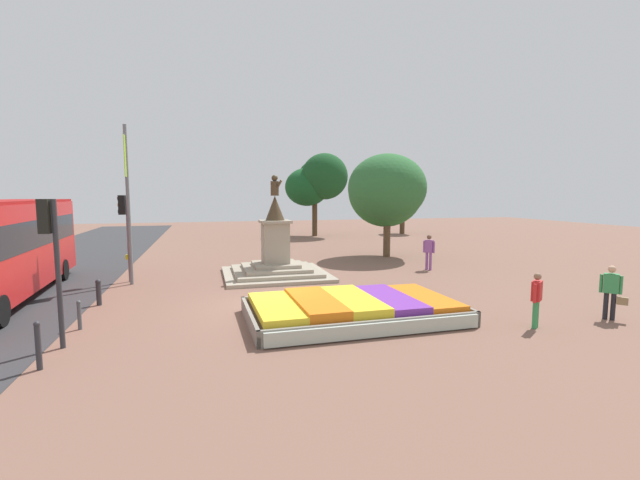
{
  "coord_description": "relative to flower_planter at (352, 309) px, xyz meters",
  "views": [
    {
      "loc": [
        -1.94,
        -13.58,
        3.66
      ],
      "look_at": [
        2.62,
        3.19,
        1.81
      ],
      "focal_mm": 24.0,
      "sensor_mm": 36.0,
      "label": 1
    }
  ],
  "objects": [
    {
      "name": "kerb_bollard_south",
      "position": [
        -7.55,
        -1.75,
        0.25
      ],
      "size": [
        0.13,
        0.13,
        1.04
      ],
      "color": "#2D2D33",
      "rests_on": "ground_plane"
    },
    {
      "name": "pedestrian_near_planter",
      "position": [
        6.35,
        6.83,
        0.7
      ],
      "size": [
        0.42,
        0.44,
        1.72
      ],
      "color": "#8C4C99",
      "rests_on": "ground_plane"
    },
    {
      "name": "statue_monument",
      "position": [
        -1.08,
        7.28,
        0.5
      ],
      "size": [
        4.58,
        4.58,
        4.52
      ],
      "color": "#9F9581",
      "rests_on": "ground_plane"
    },
    {
      "name": "traffic_light_mid_block",
      "position": [
        -7.31,
        7.6,
        2.2
      ],
      "size": [
        0.41,
        0.29,
        3.63
      ],
      "color": "slate",
      "rests_on": "ground_plane"
    },
    {
      "name": "pedestrian_with_handbag",
      "position": [
        7.27,
        -2.05,
        0.6
      ],
      "size": [
        0.54,
        0.6,
        1.61
      ],
      "color": "black",
      "rests_on": "ground_plane"
    },
    {
      "name": "park_tree_far_right",
      "position": [
        6.18,
        11.57,
        3.65
      ],
      "size": [
        4.62,
        4.73,
        6.0
      ],
      "color": "brown",
      "rests_on": "ground_plane"
    },
    {
      "name": "banner_pole",
      "position": [
        -7.06,
        6.96,
        3.16
      ],
      "size": [
        0.14,
        0.75,
        6.41
      ],
      "color": "slate",
      "rests_on": "ground_plane"
    },
    {
      "name": "pedestrian_crossing_plaza",
      "position": [
        4.6,
        -2.1,
        0.58
      ],
      "size": [
        0.47,
        0.4,
        1.54
      ],
      "color": "#338C4C",
      "rests_on": "ground_plane"
    },
    {
      "name": "park_tree_behind_statue",
      "position": [
        14.18,
        25.08,
        3.01
      ],
      "size": [
        2.61,
        3.11,
        4.51
      ],
      "color": "#4C3823",
      "rests_on": "ground_plane"
    },
    {
      "name": "park_tree_far_left",
      "position": [
        5.46,
        25.01,
        4.54
      ],
      "size": [
        5.28,
        4.91,
        7.2
      ],
      "color": "#4C3823",
      "rests_on": "ground_plane"
    },
    {
      "name": "kerb_bollard_mid_b",
      "position": [
        -7.57,
        3.7,
        0.16
      ],
      "size": [
        0.18,
        0.18,
        0.88
      ],
      "color": "#2D2D33",
      "rests_on": "ground_plane"
    },
    {
      "name": "flower_planter",
      "position": [
        0.0,
        0.0,
        0.0
      ],
      "size": [
        6.24,
        3.77,
        0.68
      ],
      "color": "#38281C",
      "rests_on": "ground_plane"
    },
    {
      "name": "traffic_light_near_crossing",
      "position": [
        -7.59,
        -0.42,
        2.2
      ],
      "size": [
        0.42,
        0.31,
        3.56
      ],
      "color": "#2D2D33",
      "rests_on": "ground_plane"
    },
    {
      "name": "ground_plane",
      "position": [
        -2.2,
        1.97,
        -0.3
      ],
      "size": [
        91.49,
        91.49,
        0.0
      ],
      "primitive_type": "plane",
      "color": "brown"
    },
    {
      "name": "kerb_bollard_mid_a",
      "position": [
        -7.48,
        1.02,
        0.12
      ],
      "size": [
        0.11,
        0.11,
        0.81
      ],
      "color": "#4C5156",
      "rests_on": "ground_plane"
    }
  ]
}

